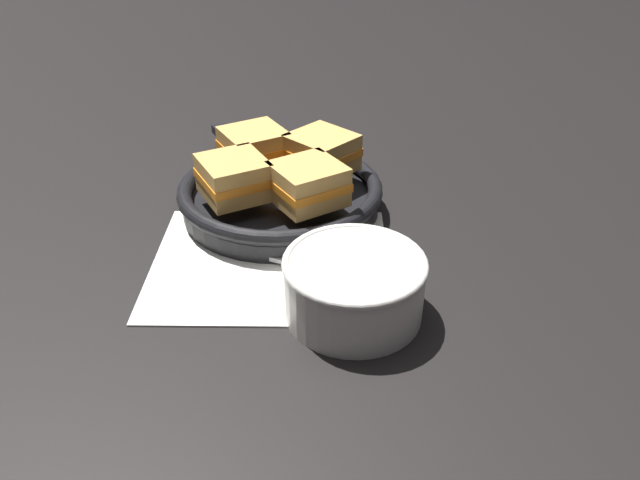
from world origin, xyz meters
TOP-DOWN VIEW (x-y plane):
  - ground_plane at (0.00, 0.00)m, footprint 4.00×4.00m
  - napkin at (-0.04, 0.01)m, footprint 0.29×0.25m
  - soup_bowl at (0.06, -0.06)m, footprint 0.14×0.14m
  - spoon at (-0.02, 0.00)m, footprint 0.15×0.06m
  - skillet at (-0.06, 0.13)m, footprint 0.27×0.32m
  - sandwich_near_left at (-0.01, 0.17)m, footprint 0.10×0.10m
  - sandwich_near_right at (-0.10, 0.17)m, footprint 0.10×0.10m
  - sandwich_far_left at (-0.10, 0.08)m, footprint 0.10×0.10m
  - sandwich_far_right at (-0.01, 0.08)m, footprint 0.10×0.10m

SIDE VIEW (x-z plane):
  - ground_plane at x=0.00m, z-range 0.00..0.00m
  - napkin at x=-0.04m, z-range 0.00..0.00m
  - spoon at x=-0.02m, z-range 0.00..0.01m
  - skillet at x=-0.06m, z-range 0.00..0.04m
  - soup_bowl at x=0.06m, z-range 0.00..0.07m
  - sandwich_near_left at x=-0.01m, z-range 0.04..0.09m
  - sandwich_near_right at x=-0.10m, z-range 0.04..0.09m
  - sandwich_far_left at x=-0.10m, z-range 0.04..0.09m
  - sandwich_far_right at x=-0.01m, z-range 0.04..0.09m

